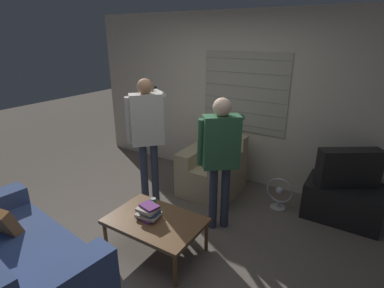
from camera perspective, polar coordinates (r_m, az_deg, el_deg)
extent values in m
plane|color=#665B51|center=(3.62, -7.39, -17.80)|extent=(16.00, 16.00, 0.00)
cube|color=beige|center=(4.68, 7.85, 8.40)|extent=(5.20, 0.06, 2.55)
cube|color=#A8A393|center=(4.55, 9.93, 9.53)|extent=(1.31, 0.02, 1.17)
cube|color=gray|center=(4.65, 9.52, 3.63)|extent=(1.28, 0.00, 0.01)
cube|color=gray|center=(4.60, 9.66, 5.95)|extent=(1.28, 0.00, 0.01)
cube|color=gray|center=(4.56, 9.80, 8.31)|extent=(1.28, 0.00, 0.01)
cube|color=gray|center=(4.52, 9.95, 10.72)|extent=(1.28, 0.00, 0.01)
cube|color=gray|center=(4.50, 10.10, 13.16)|extent=(1.28, 0.00, 0.01)
cube|color=gray|center=(4.48, 10.26, 15.62)|extent=(1.28, 0.00, 0.01)
cube|color=#384C7F|center=(3.36, -30.28, -19.64)|extent=(1.94, 1.13, 0.42)
cube|color=#384C7F|center=(2.58, -24.38, -23.25)|extent=(0.35, 0.93, 0.19)
cube|color=#935B2D|center=(3.46, -32.51, -12.61)|extent=(0.39, 0.28, 0.37)
cube|color=tan|center=(4.46, 3.73, -6.40)|extent=(0.79, 0.85, 0.45)
cube|color=tan|center=(4.56, 5.69, -0.21)|extent=(0.78, 0.21, 0.37)
cube|color=tan|center=(4.22, 7.04, -3.25)|extent=(0.25, 0.84, 0.20)
cube|color=tan|center=(4.44, 0.78, -1.86)|extent=(0.25, 0.84, 0.20)
cube|color=brown|center=(3.25, -7.00, -14.35)|extent=(0.99, 0.66, 0.04)
cylinder|color=brown|center=(3.80, -9.55, -12.57)|extent=(0.04, 0.04, 0.36)
cylinder|color=brown|center=(3.36, 2.75, -17.18)|extent=(0.04, 0.04, 0.36)
cylinder|color=brown|center=(3.47, -16.12, -16.69)|extent=(0.04, 0.04, 0.36)
cylinder|color=brown|center=(2.98, -3.22, -22.93)|extent=(0.04, 0.04, 0.36)
cube|color=black|center=(4.29, 26.69, -9.71)|extent=(0.88, 0.59, 0.46)
cube|color=black|center=(4.10, 27.70, -4.02)|extent=(0.73, 0.58, 0.47)
cube|color=navy|center=(4.18, 27.04, -3.46)|extent=(0.53, 0.36, 0.38)
cylinder|color=#33384C|center=(4.11, -9.09, -5.76)|extent=(0.10, 0.10, 0.87)
cylinder|color=#33384C|center=(4.12, -7.07, -5.54)|extent=(0.10, 0.10, 0.87)
cube|color=beige|center=(3.85, -8.63, 4.66)|extent=(0.42, 0.44, 0.66)
sphere|color=#A87A56|center=(3.76, -8.97, 10.77)|extent=(0.20, 0.20, 0.20)
cylinder|color=beige|center=(3.87, -12.02, 4.40)|extent=(0.17, 0.16, 0.63)
cylinder|color=beige|center=(4.12, -6.27, 9.66)|extent=(0.51, 0.47, 0.12)
cube|color=black|center=(4.42, -6.96, 10.01)|extent=(0.05, 0.05, 0.13)
cylinder|color=#33384C|center=(3.60, 4.04, -10.19)|extent=(0.10, 0.10, 0.80)
cylinder|color=#33384C|center=(3.63, 6.31, -9.98)|extent=(0.10, 0.10, 0.80)
cube|color=#336642|center=(3.32, 5.55, 0.40)|extent=(0.44, 0.41, 0.60)
sphere|color=beige|center=(3.21, 5.79, 6.99)|extent=(0.20, 0.20, 0.20)
cylinder|color=#336642|center=(3.32, 1.62, 0.26)|extent=(0.15, 0.16, 0.57)
cylinder|color=#336642|center=(3.57, 8.14, 4.20)|extent=(0.41, 0.46, 0.31)
cube|color=white|center=(3.84, 6.98, 3.51)|extent=(0.08, 0.08, 0.13)
cube|color=#75387F|center=(3.26, -8.46, -13.60)|extent=(0.23, 0.19, 0.03)
cube|color=beige|center=(3.25, -8.28, -13.13)|extent=(0.25, 0.21, 0.03)
cube|color=#284C89|center=(3.23, -7.99, -12.65)|extent=(0.19, 0.14, 0.04)
cube|color=beige|center=(3.20, -8.45, -12.18)|extent=(0.20, 0.17, 0.04)
cube|color=#75387F|center=(3.19, -8.13, -11.64)|extent=(0.22, 0.18, 0.03)
cylinder|color=#238E47|center=(3.39, -7.34, -11.18)|extent=(0.07, 0.07, 0.12)
cylinder|color=silver|center=(3.36, -7.39, -10.26)|extent=(0.06, 0.06, 0.00)
cube|color=white|center=(3.39, -7.87, -12.22)|extent=(0.10, 0.13, 0.02)
cylinder|color=#A8A8AD|center=(4.30, 16.01, -11.53)|extent=(0.20, 0.20, 0.02)
cylinder|color=#A8A8AD|center=(4.28, 16.07, -10.94)|extent=(0.03, 0.03, 0.08)
torus|color=#A8A8AD|center=(4.18, 16.35, -8.51)|extent=(0.35, 0.02, 0.35)
sphere|color=#A8A8AD|center=(4.18, 16.35, -8.51)|extent=(0.10, 0.10, 0.10)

